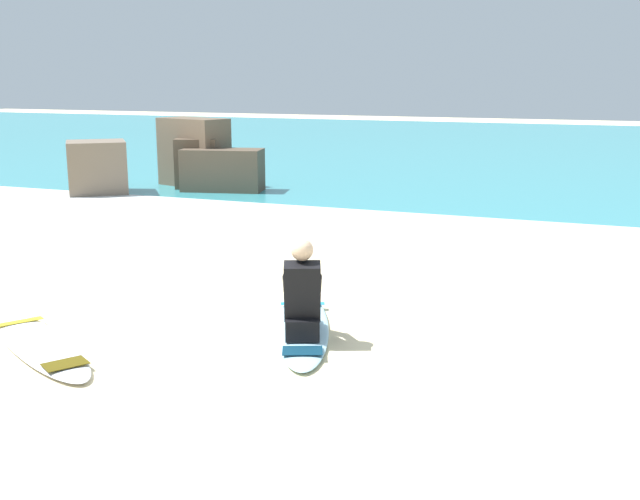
# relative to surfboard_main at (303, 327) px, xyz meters

# --- Properties ---
(ground_plane) EXTENTS (80.00, 80.00, 0.00)m
(ground_plane) POSITION_rel_surfboard_main_xyz_m (-0.56, -0.38, -0.04)
(ground_plane) COLOR beige
(sea) EXTENTS (80.00, 28.00, 0.10)m
(sea) POSITION_rel_surfboard_main_xyz_m (-0.56, 19.63, 0.01)
(sea) COLOR teal
(sea) RESTS_ON ground
(breaking_foam) EXTENTS (80.00, 0.90, 0.11)m
(breaking_foam) POSITION_rel_surfboard_main_xyz_m (-0.56, 5.93, 0.02)
(breaking_foam) COLOR white
(breaking_foam) RESTS_ON ground
(surfboard_main) EXTENTS (1.42, 2.47, 0.08)m
(surfboard_main) POSITION_rel_surfboard_main_xyz_m (0.00, 0.00, 0.00)
(surfboard_main) COLOR #9ED1E5
(surfboard_main) RESTS_ON ground
(surfer_seated) EXTENTS (0.57, 0.77, 0.95)m
(surfer_seated) POSITION_rel_surfboard_main_xyz_m (0.13, -0.31, 0.40)
(surfer_seated) COLOR black
(surfer_seated) RESTS_ON surfboard_main
(surfboard_spare_near) EXTENTS (2.30, 1.73, 0.08)m
(surfboard_spare_near) POSITION_rel_surfboard_main_xyz_m (-2.13, -1.35, 0.00)
(surfboard_spare_near) COLOR silver
(surfboard_spare_near) RESTS_ON ground
(rock_outcrop_distant) EXTENTS (3.93, 3.24, 1.58)m
(rock_outcrop_distant) POSITION_rel_surfboard_main_xyz_m (-6.02, 7.57, 0.60)
(rock_outcrop_distant) COLOR brown
(rock_outcrop_distant) RESTS_ON ground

